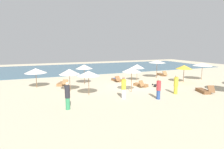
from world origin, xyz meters
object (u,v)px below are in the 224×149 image
(umbrella_7, at_px, (132,70))
(person_2, at_px, (68,96))
(umbrella_8, at_px, (157,62))
(lounger_4, at_px, (141,85))
(lounger_0, at_px, (162,74))
(lounger_1, at_px, (117,80))
(umbrella_1, at_px, (137,66))
(umbrella_0, at_px, (69,72))
(umbrella_2, at_px, (36,71))
(umbrella_5, at_px, (84,67))
(lounger_2, at_px, (62,84))
(lounger_3, at_px, (204,91))
(umbrella_4, at_px, (184,67))
(umbrella_6, at_px, (89,73))
(person_0, at_px, (124,88))
(person_3, at_px, (159,89))
(person_1, at_px, (176,85))
(umbrella_3, at_px, (202,64))
(dog, at_px, (155,85))

(umbrella_7, distance_m, person_2, 6.63)
(umbrella_8, relative_size, lounger_4, 1.34)
(umbrella_7, bearing_deg, lounger_0, 38.31)
(lounger_1, bearing_deg, umbrella_1, -17.23)
(umbrella_0, height_order, umbrella_2, umbrella_0)
(umbrella_5, bearing_deg, lounger_2, 170.97)
(umbrella_7, bearing_deg, lounger_1, 80.96)
(umbrella_2, xyz_separation_m, lounger_2, (2.49, 0.23, -1.54))
(umbrella_7, distance_m, lounger_2, 7.88)
(lounger_0, bearing_deg, lounger_3, -104.67)
(umbrella_7, distance_m, lounger_0, 10.75)
(umbrella_4, bearing_deg, lounger_0, 81.71)
(umbrella_6, distance_m, lounger_1, 6.99)
(umbrella_5, distance_m, lounger_1, 4.35)
(umbrella_0, relative_size, person_2, 1.13)
(umbrella_1, height_order, umbrella_7, umbrella_7)
(umbrella_1, distance_m, umbrella_2, 11.13)
(umbrella_0, xyz_separation_m, umbrella_7, (5.12, -2.35, 0.21))
(person_0, bearing_deg, umbrella_4, 19.78)
(lounger_4, relative_size, person_3, 1.05)
(umbrella_5, distance_m, lounger_0, 11.71)
(lounger_0, relative_size, lounger_3, 0.99)
(umbrella_6, distance_m, umbrella_8, 11.45)
(lounger_2, bearing_deg, umbrella_2, -174.65)
(lounger_4, height_order, person_2, person_2)
(umbrella_4, relative_size, person_1, 1.21)
(umbrella_3, height_order, person_1, umbrella_3)
(dog, bearing_deg, umbrella_6, -174.50)
(umbrella_4, height_order, person_0, umbrella_4)
(umbrella_7, bearing_deg, person_1, -31.93)
(umbrella_7, bearing_deg, umbrella_2, 147.54)
(umbrella_5, xyz_separation_m, umbrella_6, (-0.71, -4.66, -0.04))
(dog, bearing_deg, lounger_0, 47.77)
(lounger_2, bearing_deg, umbrella_6, -71.95)
(person_2, bearing_deg, umbrella_8, 31.83)
(umbrella_2, xyz_separation_m, umbrella_8, (14.46, 0.13, 0.43))
(umbrella_6, height_order, umbrella_8, umbrella_8)
(umbrella_6, xyz_separation_m, lounger_1, (4.69, 4.89, -1.70))
(person_3, distance_m, dog, 4.47)
(umbrella_4, relative_size, lounger_1, 1.13)
(lounger_1, bearing_deg, umbrella_2, -179.44)
(umbrella_6, bearing_deg, lounger_2, 108.05)
(umbrella_0, distance_m, umbrella_2, 3.97)
(umbrella_4, relative_size, umbrella_7, 0.89)
(umbrella_1, relative_size, umbrella_5, 0.93)
(umbrella_2, xyz_separation_m, umbrella_4, (15.60, -3.43, 0.06))
(umbrella_6, distance_m, person_3, 5.78)
(person_2, bearing_deg, person_0, 11.54)
(umbrella_4, xyz_separation_m, umbrella_7, (-7.59, -1.66, 0.26))
(umbrella_0, relative_size, umbrella_6, 0.99)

